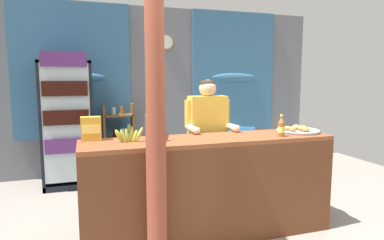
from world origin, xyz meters
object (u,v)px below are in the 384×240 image
at_px(soda_bottle_orange_soda, 156,128).
at_px(timber_post, 156,121).
at_px(stall_counter, 214,180).
at_px(plastic_lawn_chair, 241,150).
at_px(shopkeeper, 208,131).
at_px(bottle_shelf_rack, 119,140).
at_px(pastry_tray, 298,130).
at_px(soda_bottle_iced_tea, 281,127).
at_px(drink_fridge, 67,115).
at_px(banana_bunch, 129,135).
at_px(snack_box_choco_powder, 91,129).

bearing_deg(soda_bottle_orange_soda, timber_post, -101.50).
bearing_deg(stall_counter, plastic_lawn_chair, 55.82).
xyz_separation_m(timber_post, soda_bottle_orange_soda, (0.08, 0.38, -0.12)).
relative_size(timber_post, shopkeeper, 1.66).
height_order(bottle_shelf_rack, pastry_tray, bottle_shelf_rack).
height_order(soda_bottle_iced_tea, pastry_tray, soda_bottle_iced_tea).
xyz_separation_m(stall_counter, plastic_lawn_chair, (1.06, 1.56, -0.10)).
bearing_deg(timber_post, bottle_shelf_rack, 90.87).
xyz_separation_m(drink_fridge, shopkeeper, (1.54, -1.56, -0.06)).
bearing_deg(banana_bunch, bottle_shelf_rack, 86.99).
relative_size(snack_box_choco_powder, pastry_tray, 0.49).
xyz_separation_m(timber_post, shopkeeper, (0.77, 0.89, -0.25)).
distance_m(timber_post, plastic_lawn_chair, 2.61).
distance_m(drink_fridge, soda_bottle_orange_soda, 2.24).
distance_m(shopkeeper, snack_box_choco_powder, 1.29).
distance_m(soda_bottle_orange_soda, snack_box_choco_powder, 0.61).
bearing_deg(soda_bottle_orange_soda, drink_fridge, 112.21).
bearing_deg(timber_post, plastic_lawn_chair, 48.09).
bearing_deg(soda_bottle_orange_soda, soda_bottle_iced_tea, -5.49).
bearing_deg(soda_bottle_orange_soda, plastic_lawn_chair, 42.92).
distance_m(stall_counter, soda_bottle_iced_tea, 0.85).
bearing_deg(plastic_lawn_chair, drink_fridge, 166.49).
distance_m(snack_box_choco_powder, pastry_tray, 2.11).
height_order(soda_bottle_orange_soda, banana_bunch, soda_bottle_orange_soda).
bearing_deg(pastry_tray, bottle_shelf_rack, 126.81).
relative_size(bottle_shelf_rack, plastic_lawn_chair, 1.35).
distance_m(timber_post, soda_bottle_orange_soda, 0.41).
bearing_deg(bottle_shelf_rack, stall_counter, -74.49).
distance_m(plastic_lawn_chair, snack_box_choco_powder, 2.56).
xyz_separation_m(bottle_shelf_rack, banana_bunch, (-0.12, -2.22, 0.44)).
height_order(drink_fridge, banana_bunch, drink_fridge).
height_order(soda_bottle_orange_soda, soda_bottle_iced_tea, soda_bottle_orange_soda).
bearing_deg(plastic_lawn_chair, banana_bunch, -142.02).
height_order(stall_counter, pastry_tray, pastry_tray).
xyz_separation_m(timber_post, banana_bunch, (-0.16, 0.44, -0.18)).
bearing_deg(soda_bottle_iced_tea, soda_bottle_orange_soda, 174.51).
relative_size(bottle_shelf_rack, soda_bottle_iced_tea, 5.30).
xyz_separation_m(plastic_lawn_chair, soda_bottle_iced_tea, (-0.37, -1.60, 0.59)).
xyz_separation_m(soda_bottle_orange_soda, banana_bunch, (-0.23, 0.05, -0.06)).
height_order(snack_box_choco_powder, pastry_tray, snack_box_choco_powder).
bearing_deg(drink_fridge, timber_post, -72.60).
height_order(drink_fridge, bottle_shelf_rack, drink_fridge).
height_order(bottle_shelf_rack, soda_bottle_iced_tea, soda_bottle_iced_tea).
relative_size(stall_counter, drink_fridge, 1.28).
relative_size(plastic_lawn_chair, shopkeeper, 0.56).
relative_size(shopkeeper, pastry_tray, 3.45).
bearing_deg(soda_bottle_orange_soda, snack_box_choco_powder, 156.85).
xyz_separation_m(timber_post, plastic_lawn_chair, (1.67, 1.86, -0.73)).
relative_size(plastic_lawn_chair, soda_bottle_iced_tea, 3.92).
bearing_deg(banana_bunch, drink_fridge, 106.86).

